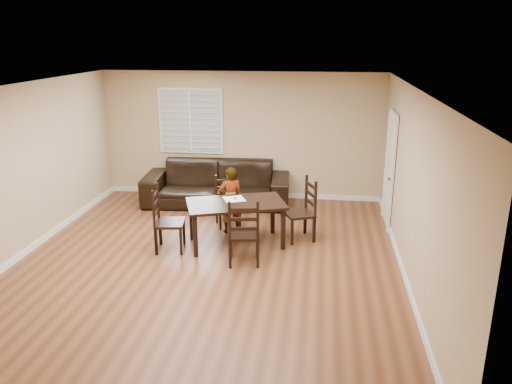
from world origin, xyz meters
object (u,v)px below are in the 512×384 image
Objects in this scene: chair_right at (306,212)px; donut at (235,198)px; child at (231,200)px; chair_left at (162,222)px; sofa at (217,184)px; dining_table at (236,207)px; chair_far at (244,237)px; chair_near at (227,202)px.

donut is at bearing -101.90° from chair_right.
chair_left is at bearing 16.84° from child.
donut is at bearing -72.77° from sofa.
chair_far is (0.26, -0.82, -0.17)m from dining_table.
child reaches higher than chair_near.
chair_far is 0.98× the size of chair_left.
child is (-1.35, 0.13, 0.11)m from chair_right.
sofa is (-0.73, 1.89, -0.33)m from donut.
chair_right reaches higher than dining_table.
chair_near reaches higher than sofa.
donut reaches higher than dining_table.
donut is at bearing 85.38° from child.
chair_right is 2.54m from sofa.
chair_near is 1.87m from chair_far.
sofa is (-0.58, 1.52, -0.16)m from child.
chair_far is at bearing -73.03° from donut.
chair_left reaches higher than donut.
child is at bearing -118.74° from chair_right.
chair_far is 0.36× the size of sofa.
child is at bearing 112.27° from donut.
dining_table is at bearing -76.93° from donut.
chair_left is at bearing -94.21° from chair_right.
chair_far is 1.53m from chair_right.
child is at bearing -55.33° from chair_left.
chair_near is 0.90m from donut.
chair_far is at bearing -115.82° from chair_left.
chair_far is 1.50m from chair_left.
donut is (-1.20, -0.24, 0.28)m from chair_right.
donut is (-0.04, 0.18, 0.11)m from dining_table.
chair_left is at bearing -103.08° from sofa.
child is 1.63m from sofa.
sofa is at bearing -79.08° from chair_far.
chair_near is at bearing -72.86° from sofa.
chair_near is 1.19m from sofa.
chair_near is 1.58m from chair_left.
chair_far is 3.07m from sofa.
child is (0.98, 0.93, 0.11)m from chair_left.
chair_far is 1.08m from donut.
chair_near is 10.18× the size of donut.
chair_left is 2.49m from sofa.
chair_left reaches higher than dining_table.
dining_table is at bearing -93.45° from chair_right.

